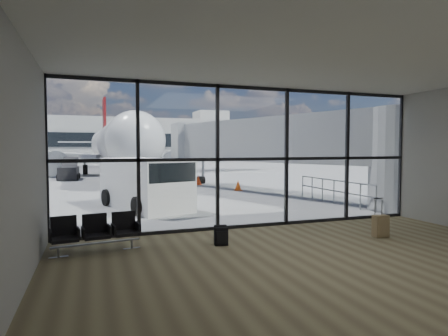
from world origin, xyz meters
TOP-DOWN VIEW (x-y plane):
  - ground at (0.00, 40.00)m, footprint 220.00×220.00m
  - lounge_shell at (0.00, -4.80)m, footprint 12.02×8.01m
  - glass_curtain_wall at (0.00, 0.00)m, footprint 12.10×0.12m
  - jet_bridge at (4.90, 7.07)m, footprint 8.00×16.50m
  - apron_railing at (5.60, 3.50)m, footprint 0.06×5.46m
  - far_terminal at (-0.59, 61.97)m, footprint 80.00×12.20m
  - tree_4 at (-21.00, 72.00)m, footprint 5.61×5.61m
  - tree_5 at (-15.00, 72.00)m, footprint 6.27×6.27m
  - seating_row at (-4.80, -1.35)m, footprint 2.07×0.83m
  - backpack at (-1.70, -1.81)m, footprint 0.38×0.36m
  - suitcase at (2.86, -2.51)m, footprint 0.43×0.34m
  - airliner at (-2.72, 29.13)m, footprint 32.48×37.59m
  - service_van at (-2.72, 5.01)m, footprint 3.53×5.26m
  - belt_loader at (-6.66, 21.89)m, footprint 1.69×3.99m
  - traffic_cone_b at (3.45, 10.03)m, footprint 0.44×0.44m
  - traffic_cone_c at (2.12, 14.19)m, footprint 0.47×0.47m

SIDE VIEW (x-z plane):
  - ground at x=0.00m, z-range 0.00..0.00m
  - backpack at x=-1.70m, z-range -0.01..0.52m
  - traffic_cone_b at x=3.45m, z-range -0.02..0.61m
  - traffic_cone_c at x=2.12m, z-range -0.02..0.65m
  - suitcase at x=2.86m, z-range -0.22..0.90m
  - seating_row at x=-4.80m, z-range 0.05..0.97m
  - belt_loader at x=-6.66m, z-range -0.30..1.52m
  - apron_railing at x=5.60m, z-range 0.16..1.27m
  - service_van at x=-2.72m, z-range 0.03..2.14m
  - glass_curtain_wall at x=0.00m, z-range 0.00..4.50m
  - lounge_shell at x=0.00m, z-range 0.40..4.91m
  - jet_bridge at x=4.90m, z-range 0.59..4.92m
  - airliner at x=-2.72m, z-range -1.89..7.79m
  - far_terminal at x=-0.59m, z-range -1.29..9.71m
  - tree_4 at x=-21.00m, z-range 1.22..9.29m
  - tree_5 at x=-15.00m, z-range 1.36..10.39m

